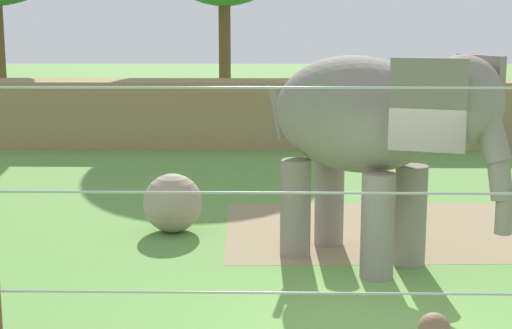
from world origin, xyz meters
name	(u,v)px	position (x,y,z in m)	size (l,w,h in m)	color
dirt_patch	(420,229)	(1.45, 4.52, 0.00)	(6.80, 3.98, 0.01)	#937F5B
embankment_wall	(310,113)	(0.00, 13.85, 0.96)	(36.00, 1.80, 1.92)	#997F56
elephant	(372,126)	(0.30, 2.54, 2.10)	(3.62, 3.51, 3.17)	gray
enrichment_ball	(173,203)	(-2.87, 4.30, 0.51)	(1.02, 1.02, 1.02)	gray
cable_fence	(417,270)	(0.00, -2.62, 1.61)	(8.03, 0.24, 3.21)	brown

